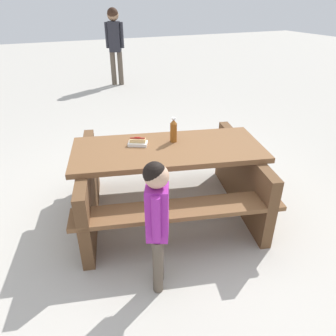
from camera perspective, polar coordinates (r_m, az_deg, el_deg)
ground_plane at (r=3.35m, az=-0.00°, el=-7.88°), size 30.00×30.00×0.00m
picnic_table at (r=3.11m, az=-0.00°, el=-1.30°), size 2.09×1.80×0.75m
soda_bottle at (r=3.04m, az=1.01°, el=6.82°), size 0.07×0.07×0.25m
hotdog_tray at (r=3.01m, az=-5.53°, el=4.75°), size 0.21×0.18×0.08m
child_in_coat at (r=2.17m, az=-2.01°, el=-8.22°), size 0.21×0.25×1.09m
bystander_adult at (r=8.25m, az=-9.73°, el=22.49°), size 0.41×0.33×1.78m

